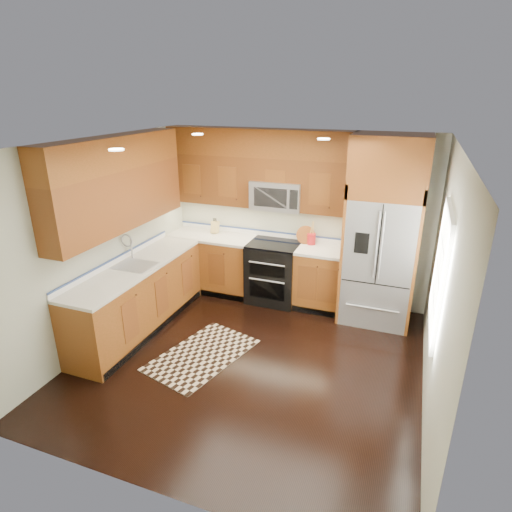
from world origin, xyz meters
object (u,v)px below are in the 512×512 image
at_px(refrigerator, 382,233).
at_px(utensil_crock, 312,236).
at_px(range, 274,272).
at_px(rug, 202,355).
at_px(knife_block, 215,227).

distance_m(refrigerator, utensil_crock, 1.07).
bearing_deg(range, rug, -101.22).
distance_m(rug, knife_block, 2.31).
bearing_deg(rug, refrigerator, 57.48).
height_order(range, rug, range).
distance_m(refrigerator, knife_block, 2.63).
height_order(rug, knife_block, knife_block).
bearing_deg(rug, utensil_crock, 80.74).
relative_size(rug, utensil_crock, 3.83).
relative_size(range, rug, 0.69).
bearing_deg(refrigerator, rug, -137.64).
bearing_deg(knife_block, refrigerator, -4.46).
xyz_separation_m(refrigerator, knife_block, (-2.61, 0.20, -0.26)).
bearing_deg(range, knife_block, 171.12).
xyz_separation_m(refrigerator, rug, (-1.90, -1.73, -1.30)).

